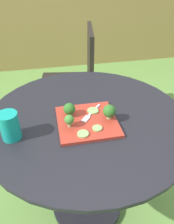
{
  "coord_description": "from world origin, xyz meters",
  "views": [
    {
      "loc": [
        -0.16,
        -0.82,
        1.35
      ],
      "look_at": [
        -0.0,
        -0.03,
        0.77
      ],
      "focal_mm": 35.7,
      "sensor_mm": 36.0,
      "label": 1
    }
  ],
  "objects_px": {
    "patio_chair": "(77,75)",
    "salad_plate": "(87,121)",
    "drinking_glass": "(10,127)",
    "fork": "(90,114)"
  },
  "relations": [
    {
      "from": "patio_chair",
      "to": "fork",
      "type": "xyz_separation_m",
      "value": [
        -0.07,
        -0.84,
        0.22
      ]
    },
    {
      "from": "fork",
      "to": "salad_plate",
      "type": "bearing_deg",
      "value": -120.14
    },
    {
      "from": "drinking_glass",
      "to": "fork",
      "type": "relative_size",
      "value": 0.93
    },
    {
      "from": "patio_chair",
      "to": "salad_plate",
      "type": "xyz_separation_m",
      "value": [
        -0.09,
        -0.88,
        0.21
      ]
    },
    {
      "from": "drinking_glass",
      "to": "salad_plate",
      "type": "bearing_deg",
      "value": 5.92
    },
    {
      "from": "drinking_glass",
      "to": "fork",
      "type": "bearing_deg",
      "value": 11.51
    },
    {
      "from": "fork",
      "to": "drinking_glass",
      "type": "bearing_deg",
      "value": -168.49
    },
    {
      "from": "drinking_glass",
      "to": "fork",
      "type": "distance_m",
      "value": 0.35
    },
    {
      "from": "salad_plate",
      "to": "patio_chair",
      "type": "bearing_deg",
      "value": 84.08
    },
    {
      "from": "salad_plate",
      "to": "drinking_glass",
      "type": "relative_size",
      "value": 2.22
    }
  ]
}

